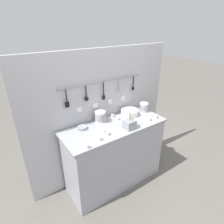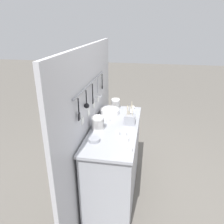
{
  "view_description": "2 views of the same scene",
  "coord_description": "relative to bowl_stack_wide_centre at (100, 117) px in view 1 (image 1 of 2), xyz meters",
  "views": [
    {
      "loc": [
        -1.23,
        -1.71,
        2.16
      ],
      "look_at": [
        -0.05,
        -0.02,
        1.16
      ],
      "focal_mm": 30.0,
      "sensor_mm": 36.0,
      "label": 1
    },
    {
      "loc": [
        -2.32,
        -0.37,
        2.1
      ],
      "look_at": [
        -0.01,
        0.03,
        1.14
      ],
      "focal_mm": 35.0,
      "sensor_mm": 36.0,
      "label": 2
    }
  ],
  "objects": [
    {
      "name": "cutlery_caddy",
      "position": [
        0.21,
        -0.35,
        -0.02
      ],
      "size": [
        0.13,
        0.13,
        0.28
      ],
      "color": "#93969E",
      "rests_on": "counter"
    },
    {
      "name": "cup_back_right",
      "position": [
        0.22,
        -0.08,
        -0.05
      ],
      "size": [
        0.04,
        0.04,
        0.05
      ],
      "color": "white",
      "rests_on": "counter"
    },
    {
      "name": "cup_edge_near",
      "position": [
        -0.23,
        -0.36,
        -0.05
      ],
      "size": [
        0.04,
        0.04,
        0.05
      ],
      "color": "white",
      "rests_on": "counter"
    },
    {
      "name": "steel_mixing_bowl",
      "position": [
        -0.28,
        -0.03,
        -0.06
      ],
      "size": [
        0.12,
        0.12,
        0.03
      ],
      "color": "#93969E",
      "rests_on": "counter"
    },
    {
      "name": "back_wall",
      "position": [
        0.1,
        0.13,
        -0.08
      ],
      "size": [
        2.19,
        0.11,
        1.88
      ],
      "color": "#B2B2B7",
      "rests_on": "ground"
    },
    {
      "name": "bowl_stack_short_front",
      "position": [
        0.7,
        -0.09,
        -0.01
      ],
      "size": [
        0.12,
        0.12,
        0.14
      ],
      "color": "white",
      "rests_on": "counter"
    },
    {
      "name": "cup_beside_plates",
      "position": [
        -0.42,
        -0.42,
        -0.05
      ],
      "size": [
        0.04,
        0.04,
        0.05
      ],
      "color": "white",
      "rests_on": "counter"
    },
    {
      "name": "cup_edge_far",
      "position": [
        -0.1,
        -0.25,
        -0.05
      ],
      "size": [
        0.04,
        0.04,
        0.05
      ],
      "color": "white",
      "rests_on": "counter"
    },
    {
      "name": "cup_by_caddy",
      "position": [
        0.69,
        -0.35,
        -0.05
      ],
      "size": [
        0.04,
        0.04,
        0.05
      ],
      "color": "white",
      "rests_on": "counter"
    },
    {
      "name": "cup_mid_row",
      "position": [
        -0.1,
        -0.32,
        -0.05
      ],
      "size": [
        0.04,
        0.04,
        0.05
      ],
      "color": "white",
      "rests_on": "counter"
    },
    {
      "name": "bowl_stack_wide_centre",
      "position": [
        0.0,
        0.0,
        0.0
      ],
      "size": [
        0.14,
        0.14,
        0.16
      ],
      "color": "white",
      "rests_on": "counter"
    },
    {
      "name": "ground_plane",
      "position": [
        0.1,
        -0.18,
        -1.03
      ],
      "size": [
        20.0,
        20.0,
        0.0
      ],
      "primitive_type": "plane",
      "color": "#666059"
    },
    {
      "name": "cup_front_right",
      "position": [
        0.21,
        0.01,
        -0.05
      ],
      "size": [
        0.04,
        0.04,
        0.05
      ],
      "color": "white",
      "rests_on": "counter"
    },
    {
      "name": "plate_stack",
      "position": [
        0.46,
        -0.05,
        -0.04
      ],
      "size": [
        0.25,
        0.25,
        0.08
      ],
      "color": "white",
      "rests_on": "counter"
    },
    {
      "name": "cup_front_left",
      "position": [
        0.57,
        -0.34,
        -0.05
      ],
      "size": [
        0.04,
        0.04,
        0.05
      ],
      "color": "white",
      "rests_on": "counter"
    },
    {
      "name": "counter",
      "position": [
        0.1,
        -0.18,
        -0.55
      ],
      "size": [
        1.39,
        0.55,
        0.95
      ],
      "color": "#9EA0A8",
      "rests_on": "ground"
    }
  ]
}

